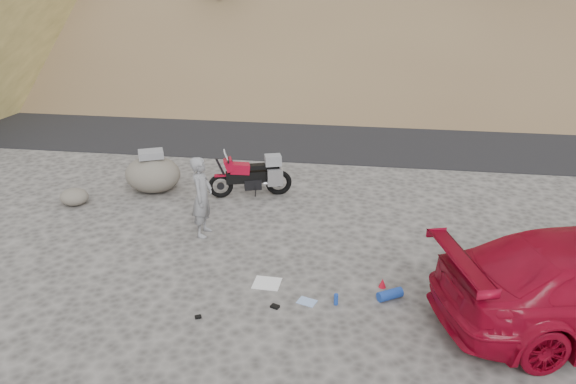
{
  "coord_description": "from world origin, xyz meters",
  "views": [
    {
      "loc": [
        2.4,
        -10.38,
        5.87
      ],
      "look_at": [
        0.78,
        0.91,
        1.0
      ],
      "focal_mm": 35.0,
      "sensor_mm": 36.0,
      "label": 1
    }
  ],
  "objects": [
    {
      "name": "ground",
      "position": [
        0.0,
        0.0,
        0.0
      ],
      "size": [
        140.0,
        140.0,
        0.0
      ],
      "primitive_type": "plane",
      "color": "#454240",
      "rests_on": "ground"
    },
    {
      "name": "road",
      "position": [
        0.0,
        9.0,
        0.0
      ],
      "size": [
        120.0,
        7.0,
        0.05
      ],
      "primitive_type": "cube",
      "color": "black",
      "rests_on": "ground"
    },
    {
      "name": "motorcycle",
      "position": [
        -0.39,
        2.88,
        0.56
      ],
      "size": [
        2.13,
        1.0,
        1.3
      ],
      "rotation": [
        0.0,
        0.0,
        0.3
      ],
      "color": "black",
      "rests_on": "ground"
    },
    {
      "name": "man",
      "position": [
        -1.08,
        0.57,
        0.0
      ],
      "size": [
        0.47,
        0.69,
        1.84
      ],
      "primitive_type": "imported",
      "rotation": [
        0.0,
        0.0,
        1.52
      ],
      "color": "gray",
      "rests_on": "ground"
    },
    {
      "name": "boulder",
      "position": [
        -3.1,
        2.8,
        0.49
      ],
      "size": [
        1.69,
        1.52,
        1.13
      ],
      "rotation": [
        0.0,
        0.0,
        0.21
      ],
      "color": "#5A564D",
      "rests_on": "ground"
    },
    {
      "name": "small_rock",
      "position": [
        -4.77,
        1.67,
        0.21
      ],
      "size": [
        0.84,
        0.78,
        0.43
      ],
      "rotation": [
        0.0,
        0.0,
        -0.23
      ],
      "color": "#5A564D",
      "rests_on": "ground"
    },
    {
      "name": "gear_white_cloth",
      "position": [
        0.69,
        -1.28,
        0.01
      ],
      "size": [
        0.53,
        0.48,
        0.02
      ],
      "primitive_type": "cube",
      "rotation": [
        0.0,
        0.0,
        -0.05
      ],
      "color": "white",
      "rests_on": "ground"
    },
    {
      "name": "gear_blue_mat",
      "position": [
        3.02,
        -1.47,
        0.1
      ],
      "size": [
        0.51,
        0.42,
        0.19
      ],
      "primitive_type": "cylinder",
      "rotation": [
        0.0,
        1.57,
        0.56
      ],
      "color": "#1A3E9F",
      "rests_on": "ground"
    },
    {
      "name": "gear_bottle",
      "position": [
        2.05,
        -1.79,
        0.11
      ],
      "size": [
        0.09,
        0.09,
        0.22
      ],
      "primitive_type": "cylinder",
      "rotation": [
        0.0,
        0.0,
        -0.17
      ],
      "color": "#1A3E9F",
      "rests_on": "ground"
    },
    {
      "name": "gear_funnel",
      "position": [
        2.88,
        -1.09,
        0.09
      ],
      "size": [
        0.18,
        0.18,
        0.18
      ],
      "primitive_type": "cone",
      "rotation": [
        0.0,
        0.0,
        -0.29
      ],
      "color": "red",
      "rests_on": "ground"
    },
    {
      "name": "gear_glove_a",
      "position": [
        0.97,
        -2.04,
        0.02
      ],
      "size": [
        0.18,
        0.15,
        0.04
      ],
      "primitive_type": "cube",
      "rotation": [
        0.0,
        0.0,
        -0.37
      ],
      "color": "black",
      "rests_on": "ground"
    },
    {
      "name": "gear_glove_b",
      "position": [
        -0.31,
        -2.54,
        0.02
      ],
      "size": [
        0.13,
        0.12,
        0.04
      ],
      "primitive_type": "cube",
      "rotation": [
        0.0,
        0.0,
        0.44
      ],
      "color": "black",
      "rests_on": "ground"
    },
    {
      "name": "gear_blue_cloth",
      "position": [
        1.52,
        -1.79,
        0.01
      ],
      "size": [
        0.39,
        0.34,
        0.01
      ],
      "primitive_type": "cube",
      "rotation": [
        0.0,
        0.0,
        -0.32
      ],
      "color": "#8FAEDE",
      "rests_on": "ground"
    }
  ]
}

